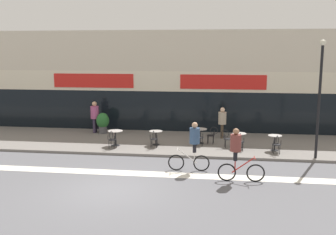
{
  "coord_description": "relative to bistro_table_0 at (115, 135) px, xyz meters",
  "views": [
    {
      "loc": [
        3.77,
        -13.14,
        4.96
      ],
      "look_at": [
        1.25,
        5.76,
        1.68
      ],
      "focal_mm": 42.0,
      "sensor_mm": 36.0,
      "label": 1
    }
  ],
  "objects": [
    {
      "name": "ground_plane",
      "position": [
        1.5,
        -5.94,
        -0.68
      ],
      "size": [
        120.0,
        120.0,
        0.0
      ],
      "primitive_type": "plane",
      "color": "#5B5B60"
    },
    {
      "name": "bistro_table_3",
      "position": [
        6.26,
        0.38,
        -0.03
      ],
      "size": [
        0.69,
        0.69,
        0.74
      ],
      "color": "black",
      "rests_on": "sidewalk_slab"
    },
    {
      "name": "cafe_chair_3_near",
      "position": [
        6.27,
        -0.25,
        -0.04
      ],
      "size": [
        0.43,
        0.59,
        0.9
      ],
      "rotation": [
        0.0,
        0.0,
        1.65
      ],
      "color": "black",
      "rests_on": "sidewalk_slab"
    },
    {
      "name": "lamp_post",
      "position": [
        9.63,
        -1.08,
        2.49
      ],
      "size": [
        0.26,
        0.26,
        5.29
      ],
      "color": "black",
      "rests_on": "sidewalk_slab"
    },
    {
      "name": "cyclist_0",
      "position": [
        4.21,
        -3.37,
        0.5
      ],
      "size": [
        1.73,
        0.49,
        2.06
      ],
      "rotation": [
        0.0,
        0.0,
        3.18
      ],
      "color": "black",
      "rests_on": "ground"
    },
    {
      "name": "bike_lane_stripe",
      "position": [
        1.5,
        -4.03,
        -0.68
      ],
      "size": [
        36.0,
        0.7,
        0.01
      ],
      "primitive_type": "cube",
      "color": "silver",
      "rests_on": "ground"
    },
    {
      "name": "bistro_table_0",
      "position": [
        0.0,
        0.0,
        0.0
      ],
      "size": [
        0.77,
        0.77,
        0.78
      ],
      "color": "black",
      "rests_on": "sidewalk_slab"
    },
    {
      "name": "pedestrian_near_end",
      "position": [
        -2.05,
        2.98,
        0.54
      ],
      "size": [
        0.55,
        0.55,
        1.86
      ],
      "rotation": [
        0.0,
        0.0,
        2.98
      ],
      "color": "#382D47",
      "rests_on": "sidewalk_slab"
    },
    {
      "name": "cyclist_1",
      "position": [
        5.96,
        -4.47,
        0.49
      ],
      "size": [
        1.79,
        0.49,
        2.07
      ],
      "rotation": [
        0.0,
        0.0,
        0.04
      ],
      "color": "black",
      "rests_on": "ground"
    },
    {
      "name": "planter_pot",
      "position": [
        -1.54,
        2.87,
        0.11
      ],
      "size": [
        0.75,
        0.75,
        1.21
      ],
      "color": "#4C4C51",
      "rests_on": "sidewalk_slab"
    },
    {
      "name": "cafe_chair_2_near",
      "position": [
        4.27,
        0.47,
        -0.04
      ],
      "size": [
        0.4,
        0.58,
        0.9
      ],
      "rotation": [
        0.0,
        0.0,
        1.58
      ],
      "color": "black",
      "rests_on": "sidewalk_slab"
    },
    {
      "name": "bistro_table_2",
      "position": [
        4.27,
        1.09,
        -0.0
      ],
      "size": [
        0.71,
        0.71,
        0.78
      ],
      "color": "black",
      "rests_on": "sidewalk_slab"
    },
    {
      "name": "sidewalk_slab",
      "position": [
        1.5,
        1.31,
        -0.62
      ],
      "size": [
        40.0,
        5.5,
        0.12
      ],
      "primitive_type": "cube",
      "color": "slate",
      "rests_on": "ground"
    },
    {
      "name": "storefront_facade",
      "position": [
        1.5,
        6.02,
        2.37
      ],
      "size": [
        40.0,
        4.06,
        6.12
      ],
      "color": "beige",
      "rests_on": "ground"
    },
    {
      "name": "cafe_chair_1_near",
      "position": [
        2.03,
        -0.19,
        -0.04
      ],
      "size": [
        0.4,
        0.57,
        0.9
      ],
      "rotation": [
        0.0,
        0.0,
        1.57
      ],
      "color": "black",
      "rests_on": "sidewalk_slab"
    },
    {
      "name": "cafe_chair_4_near",
      "position": [
        7.96,
        -0.58,
        -0.04
      ],
      "size": [
        0.44,
        0.59,
        0.9
      ],
      "rotation": [
        0.0,
        0.0,
        1.66
      ],
      "color": "black",
      "rests_on": "sidewalk_slab"
    },
    {
      "name": "cafe_chair_2_side",
      "position": [
        4.9,
        1.09,
        -0.04
      ],
      "size": [
        0.59,
        0.43,
        0.9
      ],
      "rotation": [
        0.0,
        0.0,
        3.06
      ],
      "color": "black",
      "rests_on": "sidewalk_slab"
    },
    {
      "name": "bistro_table_1",
      "position": [
        2.03,
        0.43,
        -0.04
      ],
      "size": [
        0.68,
        0.68,
        0.73
      ],
      "color": "black",
      "rests_on": "sidewalk_slab"
    },
    {
      "name": "cafe_chair_0_near",
      "position": [
        -0.01,
        -0.63,
        -0.04
      ],
      "size": [
        0.44,
        0.59,
        0.9
      ],
      "rotation": [
        0.0,
        0.0,
        1.47
      ],
      "color": "black",
      "rests_on": "sidewalk_slab"
    },
    {
      "name": "pedestrian_far_end",
      "position": [
        5.42,
        2.53,
        0.46
      ],
      "size": [
        0.46,
        0.46,
        1.72
      ],
      "rotation": [
        0.0,
        0.0,
        3.09
      ],
      "color": "#4C3D2D",
      "rests_on": "sidewalk_slab"
    },
    {
      "name": "bistro_table_4",
      "position": [
        7.95,
        0.04,
        -0.02
      ],
      "size": [
        0.67,
        0.67,
        0.76
      ],
      "color": "black",
      "rests_on": "sidewalk_slab"
    },
    {
      "name": "cafe_chair_3_side",
      "position": [
        5.64,
        0.37,
        -0.04
      ],
      "size": [
        0.59,
        0.44,
        0.9
      ],
      "rotation": [
        0.0,
        0.0,
        0.1
      ],
      "color": "black",
      "rests_on": "sidewalk_slab"
    }
  ]
}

